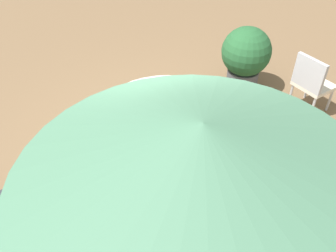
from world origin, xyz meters
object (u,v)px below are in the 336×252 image
round_bed (168,129)px  throw_pillow_1 (213,128)px  patio_umbrella (201,153)px  planter (246,56)px  side_table (12,217)px  patio_chair (311,81)px  throw_pillow_0 (119,122)px

round_bed → throw_pillow_1: size_ratio=4.17×
round_bed → patio_umbrella: bearing=-118.6°
patio_umbrella → planter: patio_umbrella is taller
planter → side_table: (-4.15, -0.86, -0.38)m
patio_umbrella → side_table: 2.84m
throw_pillow_1 → patio_chair: size_ratio=0.50×
patio_chair → patio_umbrella: 4.14m
round_bed → throw_pillow_0: (-0.68, 0.14, 0.33)m
throw_pillow_1 → planter: planter is taller
patio_chair → side_table: size_ratio=1.97×
round_bed → patio_umbrella: (-1.16, -2.14, 1.86)m
patio_chair → planter: bearing=-159.5°
round_bed → planter: planter is taller
patio_chair → planter: (-0.41, 1.06, 0.07)m
planter → side_table: 4.26m
throw_pillow_0 → patio_umbrella: 2.79m
throw_pillow_0 → planter: 2.61m
planter → throw_pillow_1: bearing=-143.9°
throw_pillow_1 → patio_umbrella: bearing=-133.9°
planter → side_table: size_ratio=2.27×
planter → patio_chair: bearing=-68.8°
throw_pillow_0 → patio_umbrella: (-0.48, -2.28, 1.53)m
round_bed → throw_pillow_0: throw_pillow_0 is taller
throw_pillow_0 → throw_pillow_1: bearing=-40.3°
planter → side_table: bearing=-168.3°
planter → throw_pillow_0: bearing=-171.3°
patio_chair → throw_pillow_1: bearing=-86.9°
throw_pillow_1 → patio_chair: bearing=3.8°
round_bed → patio_umbrella: 3.07m
patio_umbrella → planter: size_ratio=2.08×
planter → round_bed: bearing=-164.4°
round_bed → side_table: 2.28m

